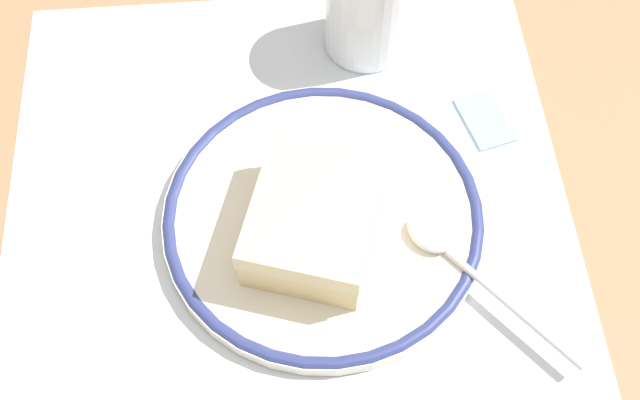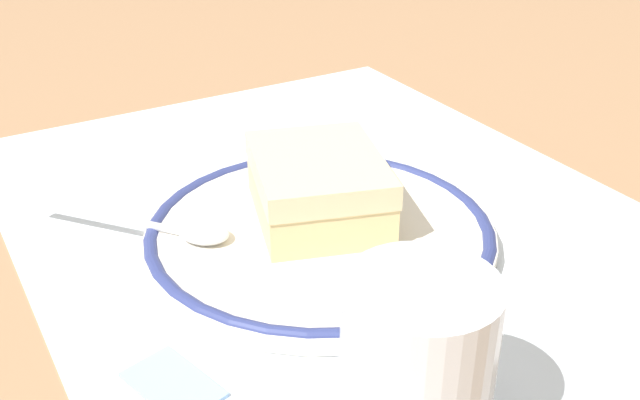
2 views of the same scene
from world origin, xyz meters
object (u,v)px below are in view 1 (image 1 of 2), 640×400
(plate, at_px, (320,218))
(cup, at_px, (365,10))
(cake_slice, at_px, (312,218))
(spoon, at_px, (448,254))
(sugar_packet, at_px, (482,118))

(plate, height_order, cup, cup)
(cake_slice, bearing_deg, spoon, 74.29)
(cake_slice, bearing_deg, cup, 162.95)
(plate, height_order, cake_slice, cake_slice)
(cup, bearing_deg, spoon, 9.75)
(spoon, distance_m, sugar_packet, 0.13)
(cup, bearing_deg, cake_slice, -17.05)
(spoon, bearing_deg, sugar_packet, 158.15)
(spoon, relative_size, cup, 1.47)
(plate, height_order, spoon, spoon)
(cup, xyz_separation_m, sugar_packet, (0.08, 0.08, -0.03))
(plate, relative_size, sugar_packet, 4.45)
(cake_slice, height_order, sugar_packet, cake_slice)
(cake_slice, bearing_deg, plate, 154.28)
(sugar_packet, bearing_deg, cake_slice, -55.91)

